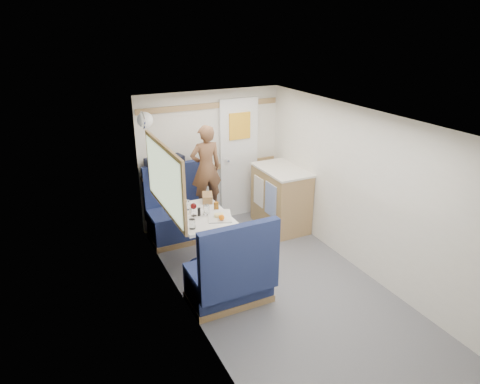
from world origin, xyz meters
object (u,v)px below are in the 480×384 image
duffel_bag (165,166)px  galley_counter (281,198)px  dinette_table (201,226)px  bench_near (231,280)px  tumbler_mid (187,205)px  orange_fruit (222,217)px  bread_loaf (207,198)px  tumbler_right (206,210)px  dome_light (145,120)px  pepper_grinder (199,212)px  salt_grinder (191,209)px  wine_glass (193,207)px  tray (220,216)px  bench_far (180,218)px  person (206,168)px  tumbler_left (192,224)px  beer_glass (216,206)px  cheese_block (219,215)px

duffel_bag → galley_counter: bearing=-32.7°
dinette_table → bench_near: size_ratio=0.88×
galley_counter → tumbler_mid: (-1.57, -0.34, 0.31)m
duffel_bag → tumbler_mid: (-0.00, -0.91, -0.25)m
orange_fruit → bread_loaf: bearing=83.1°
tumbler_right → dome_light: bearing=116.9°
dinette_table → dome_light: bearing=114.6°
pepper_grinder → salt_grinder: pepper_grinder is taller
pepper_grinder → salt_grinder: bearing=116.4°
duffel_bag → wine_glass: bearing=-102.5°
tray → tumbler_mid: tumbler_mid is taller
bench_far → bench_near: (0.00, -1.73, 0.00)m
person → wine_glass: (-0.45, -0.71, -0.20)m
bench_far → duffel_bag: size_ratio=2.03×
galley_counter → salt_grinder: bearing=-163.9°
wine_glass → tumbler_left: (-0.13, -0.31, -0.07)m
wine_glass → pepper_grinder: 0.10m
galley_counter → orange_fruit: size_ratio=13.60×
bench_far → beer_glass: (0.23, -0.81, 0.47)m
tray → wine_glass: (-0.27, 0.16, 0.11)m
tumbler_left → beer_glass: size_ratio=1.19×
dome_light → wine_glass: bearing=-71.0°
beer_glass → tray: bearing=-103.0°
galley_counter → person: person is taller
orange_fruit → beer_glass: (0.08, 0.35, -0.00)m
dome_light → tray: dome_light is taller
bench_far → wine_glass: bench_far is taller
bench_far → person: 0.84m
tray → salt_grinder: (-0.27, 0.27, 0.03)m
person → pepper_grinder: (-0.39, -0.73, -0.28)m
dome_light → tumbler_right: (0.45, -0.88, -0.97)m
pepper_grinder → bench_near: bearing=-87.7°
bench_near → beer_glass: size_ratio=10.83×
tumbler_left → tumbler_right: tumbler_right is taller
bench_far → cheese_block: size_ratio=9.59×
tray → wine_glass: 0.33m
dinette_table → pepper_grinder: (-0.03, -0.03, 0.20)m
pepper_grinder → tumbler_mid: bearing=105.7°
dinette_table → person: person is taller
dinette_table → tumbler_left: bearing=-125.6°
tumbler_mid → bread_loaf: 0.35m
tumbler_right → pepper_grinder: 0.09m
galley_counter → dinette_table: bearing=-159.5°
dome_light → bread_loaf: bearing=-39.2°
wine_glass → cheese_block: bearing=-37.1°
bread_loaf → tumbler_left: bearing=-124.2°
tray → tumbler_mid: bearing=125.7°
galley_counter → tray: 1.50m
dinette_table → bread_loaf: 0.46m
orange_fruit → bread_loaf: 0.65m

